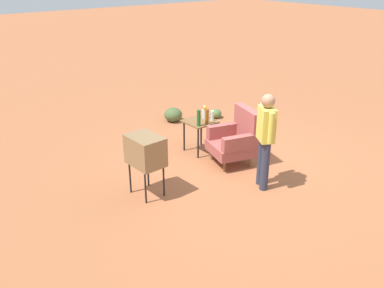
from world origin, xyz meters
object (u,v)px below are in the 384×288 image
at_px(armchair, 236,138).
at_px(flower_vase, 204,111).
at_px(bottle_tall_amber, 207,116).
at_px(bottle_wine_green, 199,118).
at_px(bottle_short_clear, 212,116).
at_px(person_standing, 265,136).
at_px(tv_on_stand, 146,151).
at_px(side_table, 200,126).

bearing_deg(armchair, flower_vase, -177.42).
relative_size(bottle_tall_amber, bottle_wine_green, 0.94).
relative_size(bottle_short_clear, flower_vase, 0.75).
xyz_separation_m(armchair, bottle_wine_green, (-0.63, -0.40, 0.32)).
relative_size(person_standing, flower_vase, 6.19).
bearing_deg(bottle_short_clear, armchair, 0.55).
relative_size(armchair, tv_on_stand, 1.03).
distance_m(tv_on_stand, bottle_wine_green, 1.67).
height_order(armchair, bottle_short_clear, armchair).
xyz_separation_m(bottle_tall_amber, bottle_wine_green, (-0.01, -0.20, 0.01)).
bearing_deg(bottle_wine_green, person_standing, 3.90).
distance_m(armchair, bottle_tall_amber, 0.72).
bearing_deg(person_standing, flower_vase, 172.10).
distance_m(side_table, bottle_tall_amber, 0.32).
xyz_separation_m(bottle_tall_amber, bottle_short_clear, (-0.08, 0.20, -0.05)).
distance_m(person_standing, bottle_wine_green, 1.59).
distance_m(armchair, tv_on_stand, 1.99).
bearing_deg(armchair, person_standing, -17.23).
bearing_deg(flower_vase, tv_on_stand, -66.32).
xyz_separation_m(person_standing, bottle_short_clear, (-1.65, 0.29, -0.18)).
distance_m(bottle_tall_amber, flower_vase, 0.33).
xyz_separation_m(bottle_tall_amber, flower_vase, (-0.28, 0.17, -0.00)).
bearing_deg(flower_vase, person_standing, -7.90).
relative_size(armchair, bottle_tall_amber, 3.53).
relative_size(armchair, bottle_wine_green, 3.31).
xyz_separation_m(person_standing, bottle_wine_green, (-1.58, -0.11, -0.12)).
bearing_deg(side_table, bottle_short_clear, 58.87).
height_order(side_table, tv_on_stand, tv_on_stand).
distance_m(armchair, bottle_wine_green, 0.81).
height_order(armchair, flower_vase, armchair).
relative_size(person_standing, bottle_tall_amber, 5.47).
height_order(person_standing, bottle_tall_amber, person_standing).
distance_m(person_standing, flower_vase, 1.87).
bearing_deg(bottle_short_clear, person_standing, -9.99).
bearing_deg(armchair, bottle_tall_amber, -161.13).
xyz_separation_m(side_table, bottle_wine_green, (0.19, -0.19, 0.26)).
height_order(bottle_tall_amber, bottle_short_clear, bottle_tall_amber).
height_order(tv_on_stand, person_standing, person_standing).
xyz_separation_m(person_standing, bottle_tall_amber, (-1.57, 0.09, -0.13)).
relative_size(tv_on_stand, flower_vase, 3.89).
xyz_separation_m(tv_on_stand, flower_vase, (-0.85, 1.93, 0.02)).
distance_m(side_table, tv_on_stand, 1.93).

